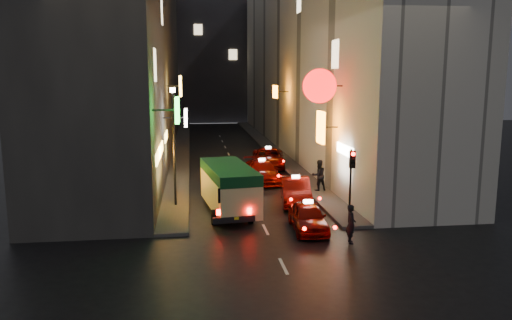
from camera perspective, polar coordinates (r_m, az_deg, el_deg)
name	(u,v)px	position (r m, az deg, el deg)	size (l,w,h in m)	color
ground	(308,317)	(15.39, 6.01, -17.46)	(120.00, 120.00, 0.00)	black
building_left	(137,53)	(47.58, -13.40, 11.80)	(7.49, 52.00, 18.00)	#3D3B37
building_right	(309,54)	(48.67, 6.11, 11.95)	(8.22, 52.00, 18.00)	beige
building_far	(211,49)	(79.48, -5.18, 12.50)	(30.00, 10.00, 22.00)	#333237
sidewalk_left	(181,149)	(47.82, -8.51, 1.22)	(1.50, 52.00, 0.15)	#44413F
sidewalk_right	(270,148)	(48.40, 1.60, 1.42)	(1.50, 52.00, 0.15)	#44413F
minibus	(229,183)	(25.42, -3.11, -2.70)	(2.77, 6.01, 2.49)	#D8D287
taxi_near	(308,215)	(22.96, 5.97, -6.24)	(2.09, 4.70, 1.64)	#750802
taxi_second	(296,189)	(27.56, 4.55, -3.31)	(2.83, 5.48, 1.84)	#750802
taxi_third	(262,170)	(33.15, 0.66, -1.10)	(2.39, 5.24, 1.80)	#750802
taxi_far	(268,156)	(38.36, 1.40, 0.42)	(2.87, 5.58, 1.87)	#750802
pedestrian_crossing	(351,221)	(21.49, 10.82, -6.90)	(0.62, 0.40, 1.89)	black
pedestrian_sidewalk	(319,173)	(30.14, 7.19, -1.51)	(0.79, 0.50, 2.11)	black
traffic_light	(352,170)	(23.37, 10.87, -1.16)	(0.26, 0.43, 3.50)	black
lamp_post	(174,139)	(26.53, -9.36, 2.43)	(0.28, 0.28, 6.22)	black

